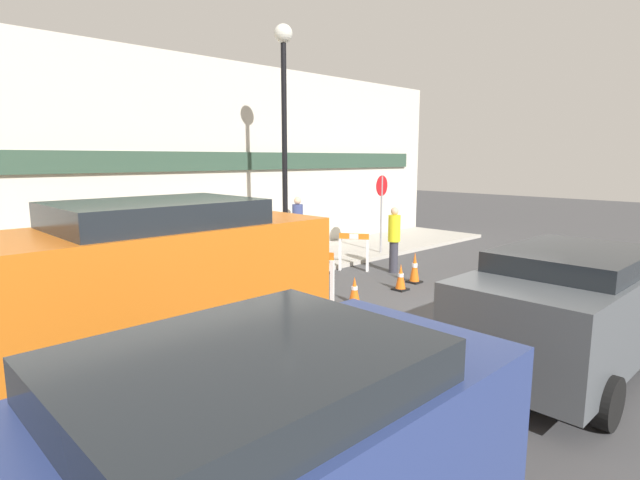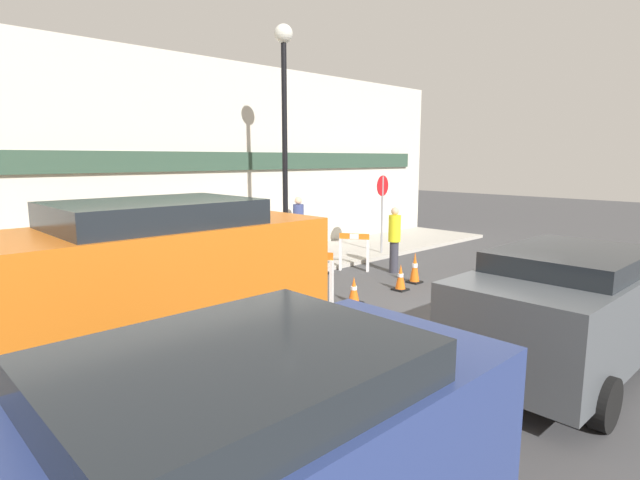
% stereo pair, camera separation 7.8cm
% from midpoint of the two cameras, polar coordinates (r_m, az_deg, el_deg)
% --- Properties ---
extents(ground_plane, '(60.00, 60.00, 0.00)m').
position_cam_midpoint_polar(ground_plane, '(9.42, 15.89, -8.87)').
color(ground_plane, '#424244').
extents(sidewalk_slab, '(18.00, 2.88, 0.11)m').
position_cam_midpoint_polar(sidewalk_slab, '(13.27, -6.86, -3.04)').
color(sidewalk_slab, '#ADA89E').
rests_on(sidewalk_slab, ground_plane).
extents(storefront_facade, '(18.00, 0.22, 5.50)m').
position_cam_midpoint_polar(storefront_facade, '(14.20, -10.82, 8.66)').
color(storefront_facade, beige).
rests_on(storefront_facade, ground_plane).
extents(streetlamp_post, '(0.44, 0.44, 5.88)m').
position_cam_midpoint_polar(streetlamp_post, '(12.38, -4.30, 13.78)').
color(streetlamp_post, black).
rests_on(streetlamp_post, sidewalk_slab).
extents(stop_sign, '(0.60, 0.10, 2.28)m').
position_cam_midpoint_polar(stop_sign, '(14.78, 6.90, 4.42)').
color(stop_sign, gray).
rests_on(stop_sign, sidewalk_slab).
extents(barricade_0, '(0.53, 0.72, 0.98)m').
position_cam_midpoint_polar(barricade_0, '(12.86, 3.71, -1.25)').
color(barricade_0, white).
rests_on(barricade_0, ground_plane).
extents(barricade_1, '(0.63, 0.91, 1.08)m').
position_cam_midpoint_polar(barricade_1, '(9.85, -1.44, -4.09)').
color(barricade_1, white).
rests_on(barricade_1, ground_plane).
extents(traffic_cone_0, '(0.30, 0.30, 0.59)m').
position_cam_midpoint_polar(traffic_cone_0, '(11.15, 9.01, -4.27)').
color(traffic_cone_0, black).
rests_on(traffic_cone_0, ground_plane).
extents(traffic_cone_1, '(0.30, 0.30, 0.73)m').
position_cam_midpoint_polar(traffic_cone_1, '(11.85, 10.58, -3.16)').
color(traffic_cone_1, black).
rests_on(traffic_cone_1, ground_plane).
extents(traffic_cone_2, '(0.30, 0.30, 0.68)m').
position_cam_midpoint_polar(traffic_cone_2, '(11.45, -6.02, -3.60)').
color(traffic_cone_2, black).
rests_on(traffic_cone_2, ground_plane).
extents(traffic_cone_3, '(0.30, 0.30, 0.55)m').
position_cam_midpoint_polar(traffic_cone_3, '(10.04, 3.73, -5.80)').
color(traffic_cone_3, black).
rests_on(traffic_cone_3, ground_plane).
extents(traffic_cone_4, '(0.30, 0.30, 0.61)m').
position_cam_midpoint_polar(traffic_cone_4, '(12.53, 0.01, -2.58)').
color(traffic_cone_4, black).
rests_on(traffic_cone_4, ground_plane).
extents(person_worker, '(0.32, 0.32, 1.67)m').
position_cam_midpoint_polar(person_worker, '(12.72, 8.29, 0.29)').
color(person_worker, '#33333D').
rests_on(person_worker, ground_plane).
extents(person_pedestrian, '(0.42, 0.42, 1.63)m').
position_cam_midpoint_polar(person_pedestrian, '(15.02, -2.72, 2.07)').
color(person_pedestrian, '#33333D').
rests_on(person_pedestrian, sidewalk_slab).
extents(parked_car_0, '(3.86, 1.97, 1.79)m').
position_cam_midpoint_polar(parked_car_0, '(3.39, -8.84, -24.53)').
color(parked_car_0, navy).
rests_on(parked_car_0, ground_plane).
extents(parked_car_1, '(3.97, 1.91, 1.70)m').
position_cam_midpoint_polar(parked_car_1, '(7.52, 26.51, -6.49)').
color(parked_car_1, '#4C5156').
rests_on(parked_car_1, ground_plane).
extents(work_van, '(4.82, 2.22, 2.31)m').
position_cam_midpoint_polar(work_van, '(7.47, -18.25, -3.71)').
color(work_van, '#D16619').
rests_on(work_van, ground_plane).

